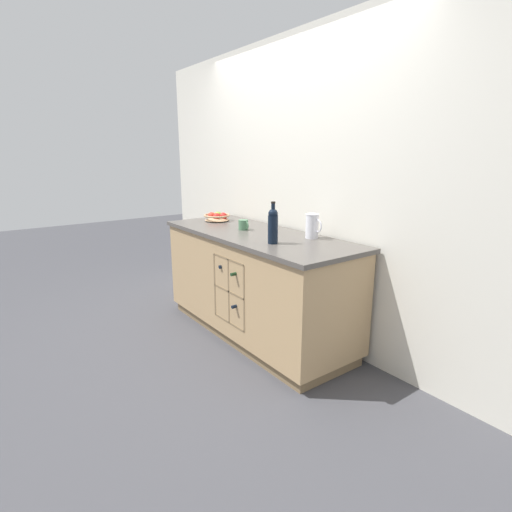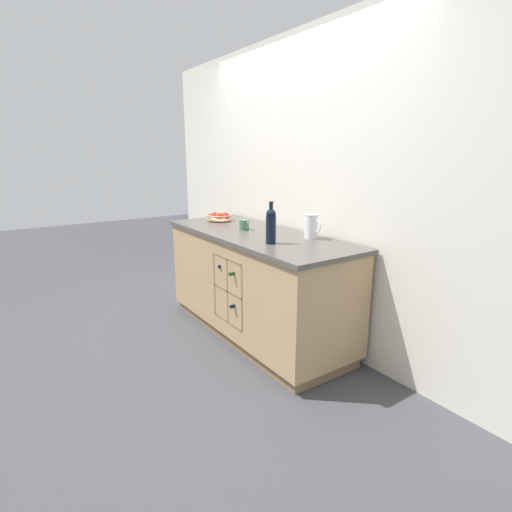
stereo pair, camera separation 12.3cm
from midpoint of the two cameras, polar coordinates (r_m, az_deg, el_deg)
The scene contains 7 objects.
ground_plane at distance 3.67m, azimuth -0.98°, elevation -10.95°, with size 14.00×14.00×0.00m, color #424247.
back_wall at distance 3.58m, azimuth 4.47°, elevation 9.62°, with size 4.40×0.06×2.55m, color silver.
kitchen_island at distance 3.49m, azimuth -1.03°, elevation -4.02°, with size 1.97×0.76×0.92m.
fruit_bowl at distance 4.00m, azimuth -6.46°, elevation 5.61°, with size 0.26×0.26×0.09m.
white_pitcher at distance 3.17m, azimuth 6.94°, elevation 4.35°, with size 0.16×0.11×0.19m.
ceramic_mug at distance 3.51m, azimuth -2.80°, elevation 4.47°, with size 0.12×0.09×0.09m.
standing_wine_bottle at distance 2.95m, azimuth 1.24°, elevation 4.46°, with size 0.08×0.08×0.31m.
Camera 1 is at (2.67, -1.96, 1.58)m, focal length 28.00 mm.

